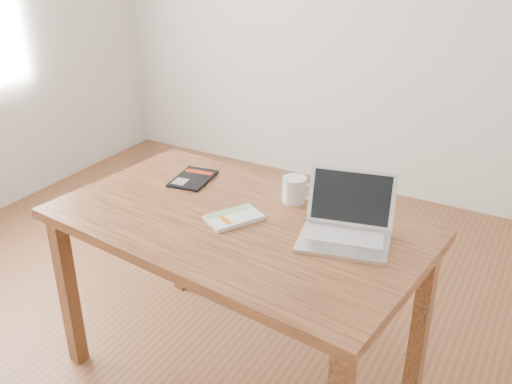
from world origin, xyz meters
The scene contains 6 objects.
room centered at (-0.07, 0.00, 1.36)m, with size 4.04×4.04×2.70m.
desk centered at (0.18, -0.06, 0.66)m, with size 1.46×0.94×0.75m.
white_guidebook centered at (0.18, -0.06, 0.76)m, with size 0.21×0.23×0.02m.
black_guidebook centered at (-0.16, 0.16, 0.76)m, with size 0.18×0.24×0.01m.
laptop centered at (0.58, 0.03, 0.79)m, with size 0.36×0.35×0.21m.
coffee_mug centered at (0.31, 0.19, 0.80)m, with size 0.13×0.09×0.10m.
Camera 1 is at (1.16, -1.63, 1.75)m, focal length 40.00 mm.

